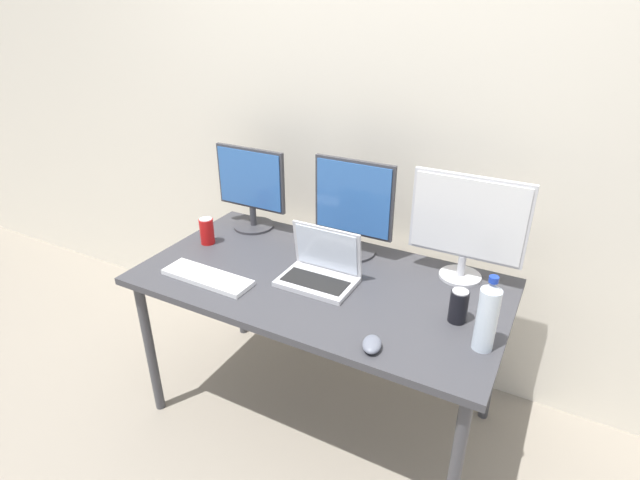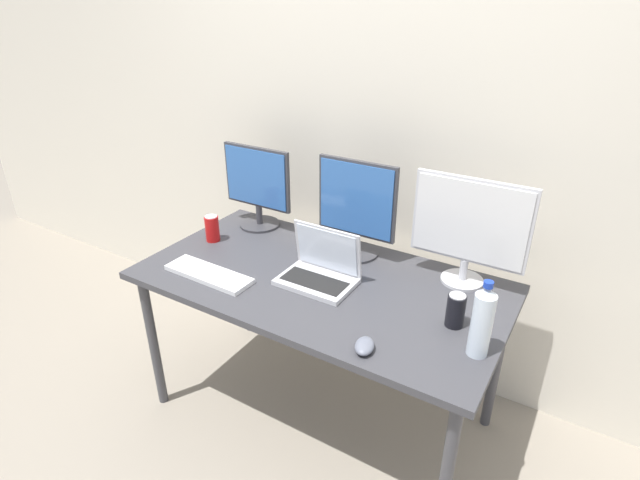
# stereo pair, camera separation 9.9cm
# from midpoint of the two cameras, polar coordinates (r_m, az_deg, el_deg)

# --- Properties ---
(ground_plane) EXTENTS (16.00, 16.00, 0.00)m
(ground_plane) POSITION_cam_midpoint_polar(r_m,az_deg,el_deg) (2.53, -1.18, -18.96)
(ground_plane) COLOR gray
(wall_back) EXTENTS (7.00, 0.08, 2.60)m
(wall_back) POSITION_cam_midpoint_polar(r_m,az_deg,el_deg) (2.36, 5.74, 14.02)
(wall_back) COLOR silver
(wall_back) RESTS_ON ground
(work_desk) EXTENTS (1.51, 0.80, 0.74)m
(work_desk) POSITION_cam_midpoint_polar(r_m,az_deg,el_deg) (2.11, -1.35, -5.96)
(work_desk) COLOR #424247
(work_desk) RESTS_ON ground
(monitor_left) EXTENTS (0.37, 0.20, 0.41)m
(monitor_left) POSITION_cam_midpoint_polar(r_m,az_deg,el_deg) (2.47, -9.04, 6.03)
(monitor_left) COLOR #38383D
(monitor_left) RESTS_ON work_desk
(monitor_center) EXTENTS (0.37, 0.21, 0.44)m
(monitor_center) POSITION_cam_midpoint_polar(r_m,az_deg,el_deg) (2.18, 2.54, 3.78)
(monitor_center) COLOR #38383D
(monitor_center) RESTS_ON work_desk
(monitor_right) EXTENTS (0.46, 0.17, 0.44)m
(monitor_right) POSITION_cam_midpoint_polar(r_m,az_deg,el_deg) (2.04, 15.18, 1.80)
(monitor_right) COLOR silver
(monitor_right) RESTS_ON work_desk
(laptop_silver) EXTENTS (0.30, 0.21, 0.22)m
(laptop_silver) POSITION_cam_midpoint_polar(r_m,az_deg,el_deg) (2.04, -1.31, -3.36)
(laptop_silver) COLOR silver
(laptop_silver) RESTS_ON work_desk
(keyboard_main) EXTENTS (0.40, 0.13, 0.02)m
(keyboard_main) POSITION_cam_midpoint_polar(r_m,az_deg,el_deg) (2.13, -14.05, -4.18)
(keyboard_main) COLOR white
(keyboard_main) RESTS_ON work_desk
(mouse_by_keyboard) EXTENTS (0.09, 0.11, 0.03)m
(mouse_by_keyboard) POSITION_cam_midpoint_polar(r_m,az_deg,el_deg) (1.70, 4.26, -11.83)
(mouse_by_keyboard) COLOR slate
(mouse_by_keyboard) RESTS_ON work_desk
(water_bottle) EXTENTS (0.07, 0.07, 0.28)m
(water_bottle) POSITION_cam_midpoint_polar(r_m,az_deg,el_deg) (1.70, 16.99, -8.34)
(water_bottle) COLOR silver
(water_bottle) RESTS_ON work_desk
(soda_can_near_keyboard) EXTENTS (0.07, 0.07, 0.13)m
(soda_can_near_keyboard) POSITION_cam_midpoint_polar(r_m,az_deg,el_deg) (1.85, 14.07, -7.36)
(soda_can_near_keyboard) COLOR black
(soda_can_near_keyboard) RESTS_ON work_desk
(soda_can_by_laptop) EXTENTS (0.07, 0.07, 0.13)m
(soda_can_by_laptop) POSITION_cam_midpoint_polar(r_m,az_deg,el_deg) (2.40, -13.96, 0.99)
(soda_can_by_laptop) COLOR red
(soda_can_by_laptop) RESTS_ON work_desk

